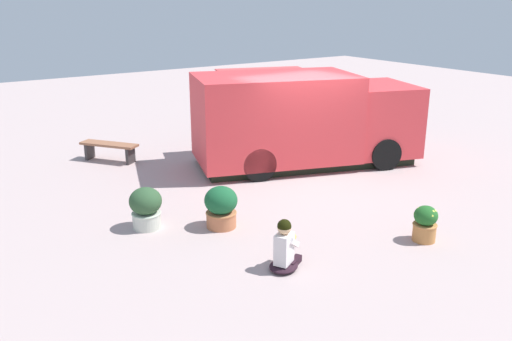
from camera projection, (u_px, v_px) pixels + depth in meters
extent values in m
plane|color=#B7A19E|center=(305.00, 175.00, 12.99)|extent=(40.00, 40.00, 0.00)
cube|color=#E23B40|center=(275.00, 117.00, 13.32)|extent=(4.38, 3.34, 2.09)
cube|color=#E23B40|center=(376.00, 118.00, 14.07)|extent=(2.25, 2.54, 1.75)
cube|color=#0E252C|center=(405.00, 105.00, 14.18)|extent=(0.60, 1.68, 0.67)
cube|color=black|center=(263.00, 104.00, 14.30)|extent=(2.03, 0.71, 0.73)
cube|color=#DB4749|center=(260.00, 69.00, 14.30)|extent=(2.39, 1.31, 0.03)
cube|color=black|center=(305.00, 159.00, 13.88)|extent=(5.55, 3.36, 0.22)
cylinder|color=black|center=(385.00, 154.00, 13.32)|extent=(0.82, 0.46, 0.79)
cylinder|color=black|center=(351.00, 135.00, 15.14)|extent=(0.82, 0.46, 0.79)
cylinder|color=black|center=(259.00, 164.00, 12.50)|extent=(0.82, 0.46, 0.79)
cylinder|color=black|center=(239.00, 143.00, 14.32)|extent=(0.82, 0.46, 0.79)
ellipsoid|color=black|center=(284.00, 266.00, 8.50)|extent=(0.67, 0.64, 0.11)
cube|color=black|center=(294.00, 262.00, 8.62)|extent=(0.37, 0.27, 0.11)
cube|color=black|center=(283.00, 259.00, 8.71)|extent=(0.37, 0.27, 0.11)
cube|color=silver|center=(284.00, 249.00, 8.40)|extent=(0.39, 0.35, 0.50)
sphere|color=#DEB17F|center=(284.00, 228.00, 8.30)|extent=(0.22, 0.22, 0.22)
sphere|color=black|center=(284.00, 226.00, 8.29)|extent=(0.22, 0.22, 0.22)
cube|color=silver|center=(293.00, 242.00, 8.46)|extent=(0.34, 0.24, 0.27)
cube|color=silver|center=(282.00, 240.00, 8.54)|extent=(0.34, 0.24, 0.27)
cylinder|color=#E4A554|center=(292.00, 241.00, 8.67)|extent=(0.34, 0.33, 0.10)
cube|color=#5CA846|center=(292.00, 240.00, 8.66)|extent=(0.27, 0.25, 0.02)
cylinder|color=beige|center=(147.00, 220.00, 10.00)|extent=(0.52, 0.52, 0.30)
torus|color=beige|center=(146.00, 213.00, 9.96)|extent=(0.55, 0.55, 0.04)
ellipsoid|color=#2F5230|center=(145.00, 201.00, 9.89)|extent=(0.60, 0.60, 0.51)
sphere|color=purple|center=(141.00, 202.00, 9.64)|extent=(0.08, 0.08, 0.08)
sphere|color=purple|center=(132.00, 202.00, 9.73)|extent=(0.06, 0.06, 0.06)
sphere|color=#B151B8|center=(140.00, 193.00, 10.04)|extent=(0.09, 0.09, 0.09)
sphere|color=#B24BA5|center=(159.00, 196.00, 9.94)|extent=(0.06, 0.06, 0.06)
sphere|color=#AB47A6|center=(148.00, 194.00, 10.11)|extent=(0.08, 0.08, 0.08)
cylinder|color=#C37F43|center=(424.00, 232.00, 9.47)|extent=(0.40, 0.40, 0.32)
torus|color=#C27E45|center=(425.00, 225.00, 9.43)|extent=(0.43, 0.43, 0.04)
ellipsoid|color=#226124|center=(426.00, 216.00, 9.37)|extent=(0.41, 0.41, 0.35)
sphere|color=#F0E854|center=(433.00, 212.00, 9.25)|extent=(0.07, 0.07, 0.07)
sphere|color=#F9EE47|center=(419.00, 209.00, 9.39)|extent=(0.06, 0.06, 0.06)
sphere|color=#ECF14C|center=(416.00, 214.00, 9.42)|extent=(0.07, 0.07, 0.07)
sphere|color=#F9EC54|center=(435.00, 212.00, 9.30)|extent=(0.07, 0.07, 0.07)
sphere|color=#EEE74D|center=(431.00, 210.00, 9.46)|extent=(0.06, 0.06, 0.06)
sphere|color=#F9EA4C|center=(432.00, 216.00, 9.21)|extent=(0.07, 0.07, 0.07)
cylinder|color=#BE6F48|center=(221.00, 219.00, 10.04)|extent=(0.56, 0.56, 0.30)
torus|color=#BC7242|center=(221.00, 213.00, 10.00)|extent=(0.58, 0.58, 0.04)
ellipsoid|color=#1A5931|center=(221.00, 200.00, 9.93)|extent=(0.62, 0.62, 0.52)
sphere|color=#F23E96|center=(226.00, 191.00, 10.11)|extent=(0.08, 0.08, 0.08)
sphere|color=#EA3493|center=(217.00, 189.00, 10.05)|extent=(0.08, 0.08, 0.08)
sphere|color=#DB3888|center=(211.00, 194.00, 9.80)|extent=(0.07, 0.07, 0.07)
cube|color=#945F43|center=(109.00, 144.00, 13.99)|extent=(1.24, 1.49, 0.06)
cube|color=#363132|center=(90.00, 151.00, 14.26)|extent=(0.32, 0.27, 0.42)
cube|color=#363132|center=(130.00, 155.00, 13.86)|extent=(0.32, 0.27, 0.42)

